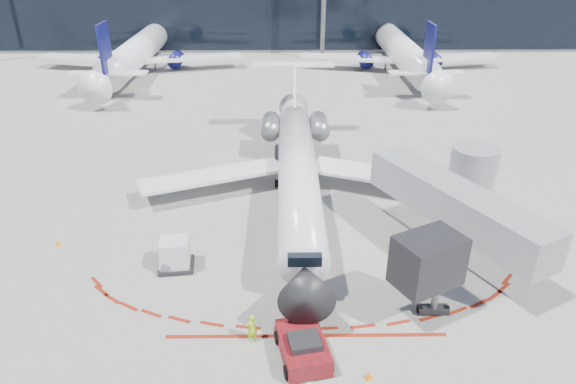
{
  "coord_description": "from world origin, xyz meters",
  "views": [
    {
      "loc": [
        -1.13,
        -30.85,
        18.08
      ],
      "look_at": [
        -0.78,
        -1.28,
        2.78
      ],
      "focal_mm": 32.0,
      "sensor_mm": 36.0,
      "label": 1
    }
  ],
  "objects_px": {
    "pushback_tug": "(303,347)",
    "ramp_worker": "(252,328)",
    "uld_container": "(175,254)",
    "regional_jet": "(297,166)"
  },
  "relations": [
    {
      "from": "pushback_tug",
      "to": "ramp_worker",
      "type": "relative_size",
      "value": 3.3
    },
    {
      "from": "regional_jet",
      "to": "ramp_worker",
      "type": "distance_m",
      "value": 15.73
    },
    {
      "from": "regional_jet",
      "to": "ramp_worker",
      "type": "height_order",
      "value": "regional_jet"
    },
    {
      "from": "regional_jet",
      "to": "ramp_worker",
      "type": "xyz_separation_m",
      "value": [
        -2.64,
        -15.42,
        -1.65
      ]
    },
    {
      "from": "pushback_tug",
      "to": "ramp_worker",
      "type": "xyz_separation_m",
      "value": [
        -2.45,
        1.03,
        0.21
      ]
    },
    {
      "from": "pushback_tug",
      "to": "ramp_worker",
      "type": "bearing_deg",
      "value": 145.75
    },
    {
      "from": "pushback_tug",
      "to": "uld_container",
      "type": "xyz_separation_m",
      "value": [
        -7.26,
        7.19,
        0.35
      ]
    },
    {
      "from": "ramp_worker",
      "to": "uld_container",
      "type": "relative_size",
      "value": 0.73
    },
    {
      "from": "regional_jet",
      "to": "ramp_worker",
      "type": "relative_size",
      "value": 18.1
    },
    {
      "from": "regional_jet",
      "to": "pushback_tug",
      "type": "distance_m",
      "value": 16.55
    }
  ]
}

